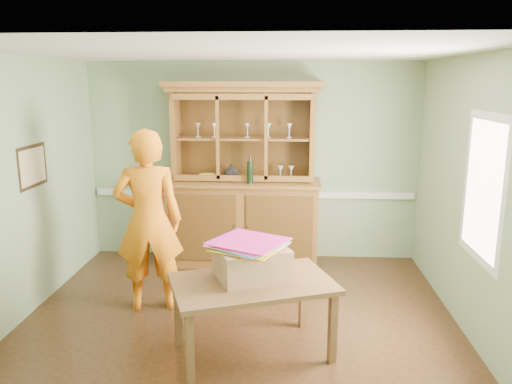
# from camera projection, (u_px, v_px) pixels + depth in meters

# --- Properties ---
(floor) EXTENTS (4.50, 4.50, 0.00)m
(floor) POSITION_uv_depth(u_px,v_px,m) (239.00, 319.00, 5.22)
(floor) COLOR #4D2F18
(floor) RESTS_ON ground
(ceiling) EXTENTS (4.50, 4.50, 0.00)m
(ceiling) POSITION_uv_depth(u_px,v_px,m) (237.00, 52.00, 4.63)
(ceiling) COLOR white
(ceiling) RESTS_ON wall_back
(wall_back) EXTENTS (4.50, 0.00, 4.50)m
(wall_back) POSITION_uv_depth(u_px,v_px,m) (253.00, 162.00, 6.87)
(wall_back) COLOR #87A47B
(wall_back) RESTS_ON floor
(wall_left) EXTENTS (0.00, 4.00, 4.00)m
(wall_left) POSITION_uv_depth(u_px,v_px,m) (18.00, 191.00, 5.07)
(wall_left) COLOR #87A47B
(wall_left) RESTS_ON floor
(wall_right) EXTENTS (0.00, 4.00, 4.00)m
(wall_right) POSITION_uv_depth(u_px,v_px,m) (471.00, 197.00, 4.78)
(wall_right) COLOR #87A47B
(wall_right) RESTS_ON floor
(wall_front) EXTENTS (4.50, 0.00, 4.50)m
(wall_front) POSITION_uv_depth(u_px,v_px,m) (205.00, 268.00, 2.98)
(wall_front) COLOR #87A47B
(wall_front) RESTS_ON floor
(chair_rail) EXTENTS (4.41, 0.05, 0.08)m
(chair_rail) POSITION_uv_depth(u_px,v_px,m) (253.00, 194.00, 6.95)
(chair_rail) COLOR white
(chair_rail) RESTS_ON wall_back
(framed_map) EXTENTS (0.03, 0.60, 0.46)m
(framed_map) POSITION_uv_depth(u_px,v_px,m) (33.00, 166.00, 5.32)
(framed_map) COLOR black
(framed_map) RESTS_ON wall_left
(window_panel) EXTENTS (0.03, 0.96, 1.36)m
(window_panel) POSITION_uv_depth(u_px,v_px,m) (483.00, 189.00, 4.46)
(window_panel) COLOR white
(window_panel) RESTS_ON wall_right
(china_hutch) EXTENTS (2.07, 0.68, 2.43)m
(china_hutch) POSITION_uv_depth(u_px,v_px,m) (243.00, 202.00, 6.72)
(china_hutch) COLOR brown
(china_hutch) RESTS_ON floor
(dining_table) EXTENTS (1.61, 1.28, 0.70)m
(dining_table) POSITION_uv_depth(u_px,v_px,m) (253.00, 290.00, 4.44)
(dining_table) COLOR brown
(dining_table) RESTS_ON floor
(cardboard_box) EXTENTS (0.76, 0.69, 0.28)m
(cardboard_box) POSITION_uv_depth(u_px,v_px,m) (252.00, 263.00, 4.48)
(cardboard_box) COLOR #A37854
(cardboard_box) RESTS_ON dining_table
(kite_stack) EXTENTS (0.74, 0.74, 0.06)m
(kite_stack) POSITION_uv_depth(u_px,v_px,m) (249.00, 244.00, 4.46)
(kite_stack) COLOR orange
(kite_stack) RESTS_ON cardboard_box
(person) EXTENTS (0.79, 0.59, 1.97)m
(person) POSITION_uv_depth(u_px,v_px,m) (149.00, 221.00, 5.31)
(person) COLOR orange
(person) RESTS_ON floor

